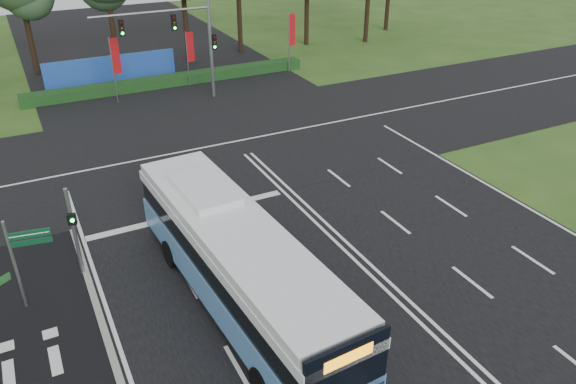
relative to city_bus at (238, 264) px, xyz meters
name	(u,v)px	position (x,y,z in m)	size (l,w,h in m)	color
ground	(334,241)	(5.34, 2.17, -1.90)	(120.00, 120.00, 0.00)	#2B521B
road_main	(334,241)	(5.34, 2.17, -1.88)	(20.00, 120.00, 0.04)	black
road_cross	(232,142)	(5.34, 14.17, -1.88)	(120.00, 14.00, 0.05)	black
kerb_strip	(115,363)	(-4.76, -0.83, -1.84)	(0.25, 18.00, 0.12)	gray
city_bus	(238,264)	(0.00, 0.00, 0.00)	(3.56, 13.32, 3.78)	#568BC8
pedestrian_signal	(74,230)	(-4.86, 4.64, 0.21)	(0.35, 0.44, 3.88)	gray
street_sign	(22,253)	(-6.74, 3.44, 0.47)	(1.44, 0.31, 3.73)	gray
banner_flag_left	(115,60)	(0.95, 24.53, 1.14)	(0.66, 0.28, 4.68)	gray
banner_flag_mid	(190,50)	(6.77, 25.94, 0.85)	(0.62, 0.08, 4.20)	gray
banner_flag_right	(291,34)	(15.40, 25.88, 1.21)	(0.69, 0.23, 4.78)	gray
traffic_light_gantry	(185,35)	(5.55, 22.67, 2.76)	(8.41, 0.28, 7.00)	gray
hedge	(172,80)	(5.34, 26.67, -1.50)	(22.00, 1.20, 0.80)	#143715
blue_hoarding	(111,70)	(1.34, 29.17, -0.80)	(10.00, 0.30, 2.20)	#204CAF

